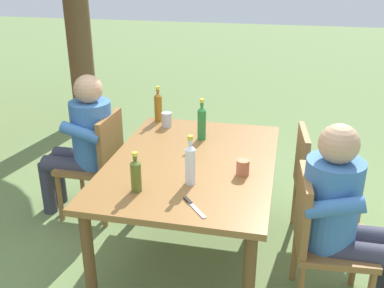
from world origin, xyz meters
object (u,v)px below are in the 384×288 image
object	(u,v)px
chair_near_right	(316,181)
table_knife	(193,206)
backpack_by_near_side	(242,161)
backpack_by_far_side	(200,152)
bottle_amber	(158,106)
cup_steel	(167,120)
chair_far_right	(98,159)
chair_near_left	(321,235)
dining_table	(192,171)
bottle_olive	(136,175)
cup_terracotta	(243,168)
bottle_green	(202,122)
bottle_clear	(190,163)
person_in_white_shirt	(84,139)
person_in_plaid_shirt	(344,212)

from	to	relation	value
chair_near_right	table_knife	world-z (taller)	chair_near_right
backpack_by_near_side	backpack_by_far_side	xyz separation A→B (m)	(0.11, 0.43, 0.00)
bottle_amber	cup_steel	size ratio (longest dim) A/B	2.54
chair_far_right	chair_near_left	world-z (taller)	same
chair_far_right	bottle_amber	size ratio (longest dim) A/B	2.94
chair_far_right	table_knife	distance (m)	1.37
dining_table	bottle_olive	distance (m)	0.56
bottle_olive	cup_terracotta	bearing A→B (deg)	-59.73
cup_terracotta	table_knife	size ratio (longest dim) A/B	0.50
dining_table	chair_far_right	size ratio (longest dim) A/B	1.76
cup_steel	backpack_by_far_side	distance (m)	0.93
chair_near_right	chair_near_left	bearing A→B (deg)	179.99
chair_far_right	chair_near_left	xyz separation A→B (m)	(-0.70, -1.70, 0.00)
bottle_amber	bottle_green	bearing A→B (deg)	-126.60
cup_steel	bottle_clear	bearing A→B (deg)	-156.26
chair_near_right	bottle_olive	xyz separation A→B (m)	(-0.82, 1.07, 0.34)
chair_near_right	person_in_white_shirt	xyz separation A→B (m)	(0.01, 1.81, 0.17)
bottle_olive	backpack_by_near_side	distance (m)	1.84
person_in_white_shirt	bottle_amber	bearing A→B (deg)	-55.34
person_in_white_shirt	bottle_amber	distance (m)	0.66
dining_table	backpack_by_far_side	xyz separation A→B (m)	(1.30, 0.21, -0.45)
cup_terracotta	backpack_by_far_side	world-z (taller)	cup_terracotta
chair_far_right	person_in_plaid_shirt	world-z (taller)	person_in_plaid_shirt
bottle_olive	bottle_green	size ratio (longest dim) A/B	0.78
chair_near_right	cup_steel	size ratio (longest dim) A/B	7.47
bottle_olive	backpack_by_far_side	world-z (taller)	bottle_olive
dining_table	bottle_amber	size ratio (longest dim) A/B	5.19
cup_steel	dining_table	bearing A→B (deg)	-150.04
dining_table	backpack_by_near_side	distance (m)	1.29
chair_far_right	person_in_white_shirt	xyz separation A→B (m)	(0.00, 0.11, 0.17)
cup_steel	cup_terracotta	xyz separation A→B (m)	(-0.73, -0.69, -0.01)
table_knife	chair_far_right	bearing A→B (deg)	46.77
bottle_olive	backpack_by_far_side	size ratio (longest dim) A/B	0.61
bottle_olive	bottle_green	xyz separation A→B (m)	(0.86, -0.21, 0.03)
chair_near_left	person_in_plaid_shirt	xyz separation A→B (m)	(0.01, -0.11, 0.17)
person_in_white_shirt	person_in_plaid_shirt	distance (m)	2.04
table_knife	backpack_by_near_side	bearing A→B (deg)	-3.05
bottle_green	chair_near_right	bearing A→B (deg)	-93.01
chair_near_right	backpack_by_far_side	xyz separation A→B (m)	(0.96, 1.05, -0.29)
bottle_green	cup_steel	xyz separation A→B (m)	(0.20, 0.33, -0.08)
table_knife	backpack_by_far_side	size ratio (longest dim) A/B	0.49
table_knife	cup_terracotta	bearing A→B (deg)	-26.96
chair_far_right	person_in_white_shirt	bearing A→B (deg)	89.06
table_knife	dining_table	bearing A→B (deg)	12.87
person_in_white_shirt	bottle_clear	size ratio (longest dim) A/B	3.79
bottle_clear	person_in_white_shirt	bearing A→B (deg)	56.80
bottle_clear	backpack_by_near_side	distance (m)	1.66
person_in_white_shirt	bottle_green	world-z (taller)	person_in_white_shirt
person_in_plaid_shirt	backpack_by_near_side	distance (m)	1.76
dining_table	bottle_clear	distance (m)	0.39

